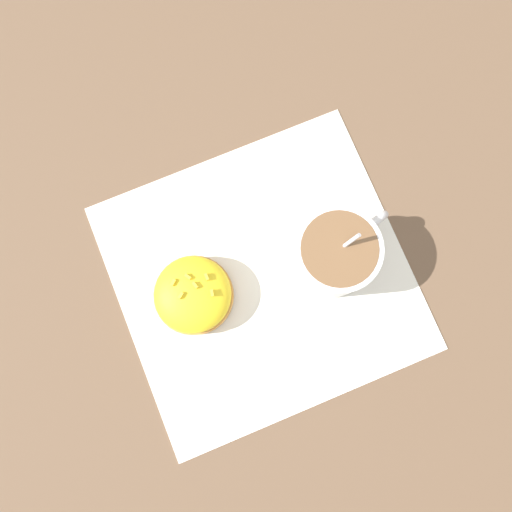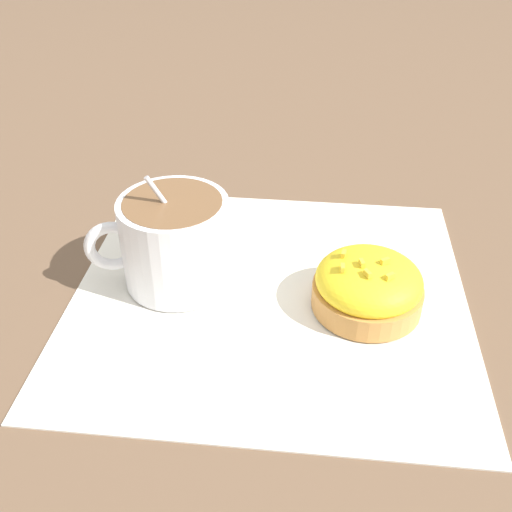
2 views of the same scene
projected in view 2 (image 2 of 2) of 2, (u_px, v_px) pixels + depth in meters
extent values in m
plane|color=brown|center=(270.00, 295.00, 0.49)|extent=(3.00, 3.00, 0.00)
cube|color=white|center=(270.00, 293.00, 0.49)|extent=(0.32, 0.31, 0.00)
cylinder|color=white|center=(176.00, 242.00, 0.48)|extent=(0.09, 0.09, 0.07)
cylinder|color=brown|center=(173.00, 209.00, 0.46)|extent=(0.08, 0.08, 0.01)
torus|color=white|center=(112.00, 246.00, 0.47)|extent=(0.05, 0.02, 0.04)
ellipsoid|color=silver|center=(148.00, 270.00, 0.50)|extent=(0.03, 0.02, 0.01)
cylinder|color=silver|center=(181.00, 224.00, 0.47)|extent=(0.05, 0.01, 0.09)
cylinder|color=#C18442|center=(367.00, 296.00, 0.47)|extent=(0.09, 0.09, 0.02)
ellipsoid|color=yellow|center=(369.00, 280.00, 0.46)|extent=(0.08, 0.08, 0.04)
cube|color=yellow|center=(385.00, 261.00, 0.45)|extent=(0.01, 0.01, 0.00)
cube|color=yellow|center=(368.00, 274.00, 0.44)|extent=(0.01, 0.01, 0.00)
cube|color=yellow|center=(362.00, 263.00, 0.44)|extent=(0.00, 0.01, 0.00)
cube|color=yellow|center=(344.00, 253.00, 0.46)|extent=(0.00, 0.01, 0.00)
cube|color=yellow|center=(343.00, 268.00, 0.44)|extent=(0.00, 0.01, 0.00)
cube|color=yellow|center=(390.00, 276.00, 0.43)|extent=(0.01, 0.01, 0.00)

